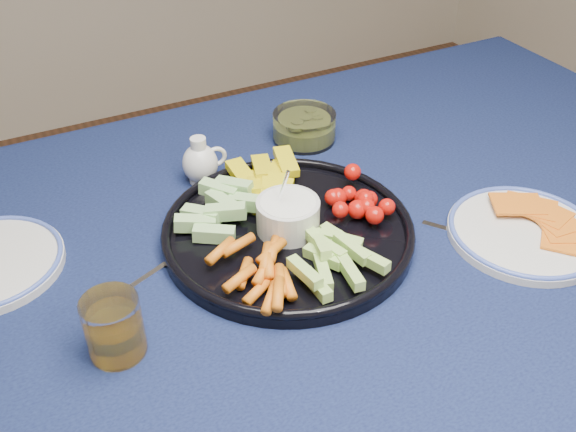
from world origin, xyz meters
name	(u,v)px	position (x,y,z in m)	size (l,w,h in m)	color
dining_table	(320,287)	(0.00, 0.00, 0.66)	(1.67, 1.07, 0.75)	#452717
crudite_platter	(286,227)	(-0.04, 0.04, 0.77)	(0.39, 0.39, 0.12)	black
creamer_pitcher	(201,163)	(-0.10, 0.25, 0.78)	(0.08, 0.06, 0.09)	silver
pickle_bowl	(304,128)	(0.13, 0.30, 0.77)	(0.12, 0.12, 0.06)	white
cheese_plate	(525,230)	(0.29, -0.12, 0.76)	(0.24, 0.24, 0.03)	silver
juice_tumbler	(115,330)	(-0.33, -0.06, 0.78)	(0.07, 0.07, 0.09)	white
fork_left	(157,270)	(-0.24, 0.06, 0.75)	(0.14, 0.07, 0.00)	white
fork_right	(488,241)	(0.23, -0.11, 0.75)	(0.12, 0.15, 0.00)	white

